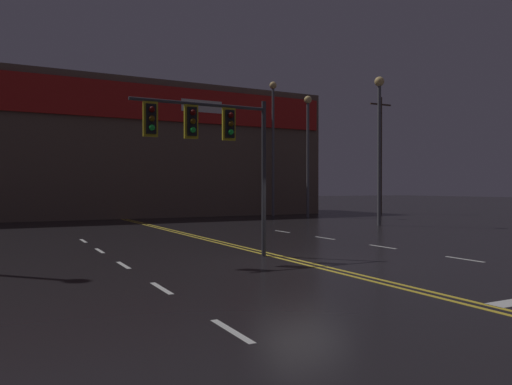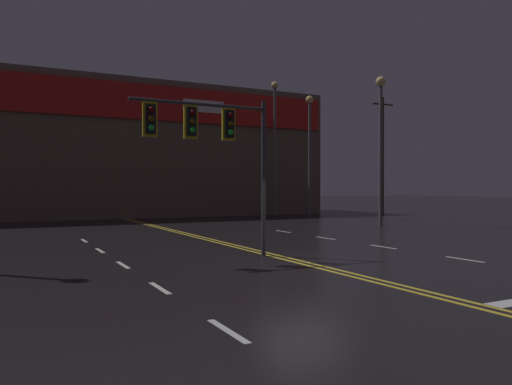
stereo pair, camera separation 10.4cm
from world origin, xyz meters
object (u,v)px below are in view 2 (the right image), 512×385
at_px(streetlight_median_approach, 310,139).
at_px(streetlight_far_left, 381,129).
at_px(streetlight_near_left, 275,131).
at_px(traffic_signal_median, 208,133).

xyz_separation_m(streetlight_median_approach, streetlight_far_left, (-0.69, -8.43, -0.19)).
height_order(streetlight_near_left, streetlight_far_left, streetlight_near_left).
bearing_deg(traffic_signal_median, streetlight_near_left, 55.82).
xyz_separation_m(traffic_signal_median, streetlight_far_left, (13.88, 8.25, 1.73)).
distance_m(traffic_signal_median, streetlight_near_left, 23.82).
distance_m(streetlight_median_approach, streetlight_far_left, 8.46).
bearing_deg(streetlight_far_left, traffic_signal_median, -149.25).
relative_size(traffic_signal_median, streetlight_near_left, 0.47).
distance_m(traffic_signal_median, streetlight_median_approach, 22.23).
distance_m(traffic_signal_median, streetlight_far_left, 16.24).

